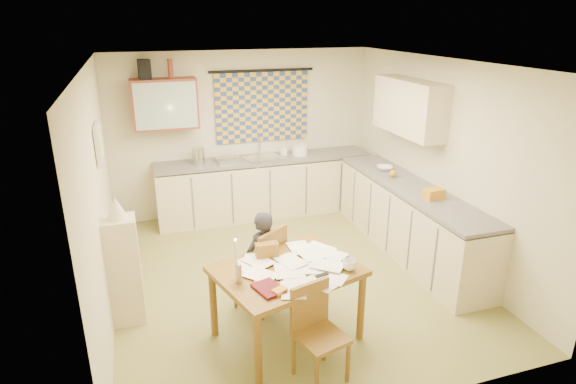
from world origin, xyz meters
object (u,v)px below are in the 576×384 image
object	(u,v)px
counter_back	(265,187)
person	(262,262)
chair_far	(261,283)
shelf_stand	(124,271)
counter_right	(409,220)
dining_table	(287,303)
stove	(464,261)

from	to	relation	value
counter_back	person	distance (m)	2.65
chair_far	shelf_stand	bearing A→B (deg)	-43.48
counter_right	dining_table	xyz separation A→B (m)	(-2.08, -1.25, -0.07)
dining_table	shelf_stand	xyz separation A→B (m)	(-1.46, 0.77, 0.19)
counter_back	stove	bearing A→B (deg)	-63.99
stove	chair_far	world-z (taller)	chair_far
counter_right	shelf_stand	bearing A→B (deg)	-172.25
dining_table	person	xyz separation A→B (m)	(-0.10, 0.54, 0.18)
counter_back	shelf_stand	world-z (taller)	shelf_stand
chair_far	person	size ratio (longest dim) A/B	0.84
counter_back	shelf_stand	xyz separation A→B (m)	(-2.09, -2.31, 0.12)
dining_table	counter_back	bearing A→B (deg)	62.29
dining_table	chair_far	xyz separation A→B (m)	(-0.11, 0.58, -0.09)
stove	shelf_stand	xyz separation A→B (m)	(-3.54, 0.67, 0.14)
person	shelf_stand	world-z (taller)	shelf_stand
dining_table	chair_far	distance (m)	0.60
stove	shelf_stand	world-z (taller)	shelf_stand
counter_back	person	world-z (taller)	person
chair_far	dining_table	bearing A→B (deg)	64.89
counter_right	dining_table	world-z (taller)	counter_right
counter_right	chair_far	bearing A→B (deg)	-162.90
counter_right	person	bearing A→B (deg)	-161.81
counter_back	shelf_stand	distance (m)	3.11
counter_back	dining_table	xyz separation A→B (m)	(-0.63, -3.08, -0.07)
counter_back	stove	size ratio (longest dim) A/B	3.83
chair_far	shelf_stand	xyz separation A→B (m)	(-1.35, 0.19, 0.28)
chair_far	person	world-z (taller)	person
chair_far	person	xyz separation A→B (m)	(0.01, -0.04, 0.27)
counter_right	stove	world-z (taller)	counter_right
chair_far	shelf_stand	size ratio (longest dim) A/B	0.83
stove	person	distance (m)	2.23
counter_right	person	size ratio (longest dim) A/B	2.64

